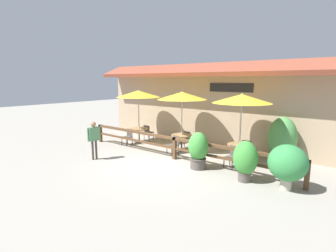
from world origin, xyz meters
TOP-DOWN VIEW (x-y plane):
  - ground_plane at (0.00, 0.00)m, footprint 60.00×60.00m
  - building_facade at (0.00, 4.10)m, footprint 14.28×1.49m
  - patio_railing at (0.00, 1.05)m, footprint 10.40×0.14m
  - patio_umbrella_near at (-3.41, 2.31)m, footprint 2.34×2.34m
  - dining_table_near at (-3.41, 2.31)m, footprint 0.99×0.99m
  - chair_near_streetside at (-3.46, 1.54)m, footprint 0.42×0.42m
  - chair_near_wallside at (-3.47, 3.09)m, footprint 0.45×0.45m
  - patio_umbrella_middle at (-0.61, 2.40)m, footprint 2.34×2.34m
  - dining_table_middle at (-0.61, 2.40)m, footprint 0.99×0.99m
  - chair_middle_streetside at (-0.55, 1.70)m, footprint 0.51×0.51m
  - chair_middle_wallside at (-0.66, 3.09)m, footprint 0.48×0.48m
  - patio_umbrella_far at (2.36, 2.33)m, footprint 2.34×2.34m
  - dining_table_far at (2.36, 2.33)m, footprint 0.99×0.99m
  - chair_far_streetside at (2.40, 1.60)m, footprint 0.49×0.49m
  - chair_far_wallside at (2.42, 3.05)m, footprint 0.45×0.45m
  - potted_plant_entrance_palm at (4.63, 0.70)m, footprint 1.19×1.07m
  - potted_plant_corner_fern at (3.35, 0.53)m, footprint 0.82×0.74m
  - potted_plant_small_flowering at (1.44, 0.65)m, footprint 0.78×0.71m
  - potted_plant_broad_leaf at (3.66, 3.55)m, footprint 1.15×1.04m
  - pedestrian at (-2.64, -1.13)m, footprint 0.26×0.57m

SIDE VIEW (x-z plane):
  - ground_plane at x=0.00m, z-range 0.00..0.00m
  - chair_near_streetside at x=-3.46m, z-range 0.04..0.87m
  - chair_near_wallside at x=-3.47m, z-range 0.04..0.87m
  - chair_middle_streetside at x=-0.55m, z-range 0.04..0.87m
  - chair_middle_wallside at x=-0.66m, z-range 0.04..0.87m
  - chair_far_streetside at x=2.40m, z-range 0.04..0.87m
  - chair_far_wallside at x=2.42m, z-range 0.04..0.87m
  - dining_table_near at x=-3.41m, z-range 0.23..1.00m
  - dining_table_middle at x=-0.61m, z-range 0.23..1.00m
  - dining_table_far at x=2.36m, z-range 0.23..1.00m
  - patio_railing at x=0.00m, z-range 0.22..1.17m
  - potted_plant_small_flowering at x=1.44m, z-range 0.03..1.45m
  - potted_plant_corner_fern at x=3.35m, z-range 0.06..1.45m
  - potted_plant_entrance_palm at x=4.63m, z-range 0.12..1.55m
  - potted_plant_broad_leaf at x=3.66m, z-range 0.05..1.93m
  - pedestrian at x=-2.64m, z-range 0.23..1.87m
  - building_facade at x=0.00m, z-range 0.05..4.28m
  - patio_umbrella_near at x=-3.41m, z-range 1.21..4.05m
  - patio_umbrella_middle at x=-0.61m, z-range 1.21..4.05m
  - patio_umbrella_far at x=2.36m, z-range 1.21..4.05m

